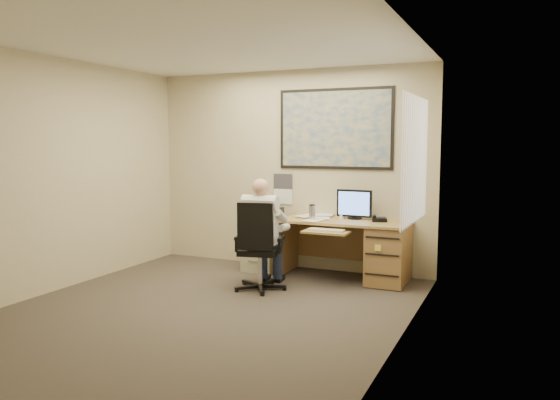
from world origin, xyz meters
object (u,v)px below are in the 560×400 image
at_px(office_chair, 257,264).
at_px(person, 261,234).
at_px(desk, 370,246).
at_px(filing_cabinet, 266,242).

height_order(office_chair, person, person).
height_order(desk, office_chair, desk).
height_order(desk, person, person).
distance_m(desk, office_chair, 1.46).
bearing_deg(office_chair, desk, 28.34).
bearing_deg(person, desk, 33.04).
relative_size(filing_cabinet, office_chair, 0.86).
xyz_separation_m(desk, office_chair, (-1.09, -0.96, -0.13)).
height_order(filing_cabinet, person, person).
bearing_deg(desk, office_chair, -138.62).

